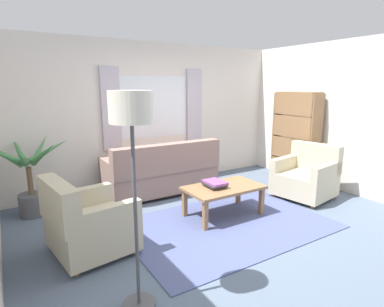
{
  "coord_description": "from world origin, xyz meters",
  "views": [
    {
      "loc": [
        -2.45,
        -3.06,
        1.83
      ],
      "look_at": [
        -0.13,
        0.7,
        0.87
      ],
      "focal_mm": 29.17,
      "sensor_mm": 36.0,
      "label": 1
    }
  ],
  "objects": [
    {
      "name": "armchair_right",
      "position": [
        1.8,
        0.18,
        0.35
      ],
      "size": [
        0.95,
        0.96,
        0.88
      ],
      "rotation": [
        0.0,
        0.0,
        -1.4
      ],
      "color": "#BCB293",
      "rests_on": "ground_plane"
    },
    {
      "name": "ground_plane",
      "position": [
        0.0,
        0.0,
        0.0
      ],
      "size": [
        6.24,
        6.24,
        0.0
      ],
      "primitive_type": "plane",
      "color": "slate"
    },
    {
      "name": "wall_right",
      "position": [
        2.66,
        0.0,
        1.3
      ],
      "size": [
        0.12,
        4.4,
        2.6
      ],
      "primitive_type": "cube",
      "color": "silver",
      "rests_on": "ground_plane"
    },
    {
      "name": "couch",
      "position": [
        -0.18,
        1.58,
        0.37
      ],
      "size": [
        1.9,
        0.82,
        0.92
      ],
      "rotation": [
        0.0,
        0.0,
        3.14
      ],
      "color": "gray",
      "rests_on": "ground_plane"
    },
    {
      "name": "standing_lamp",
      "position": [
        -1.62,
        -0.85,
        1.51
      ],
      "size": [
        0.34,
        0.34,
        1.8
      ],
      "color": "#4C4C51",
      "rests_on": "ground_plane"
    },
    {
      "name": "book_stack_on_table",
      "position": [
        0.02,
        0.33,
        0.49
      ],
      "size": [
        0.26,
        0.35,
        0.09
      ],
      "color": "#2D2D33",
      "rests_on": "coffee_table"
    },
    {
      "name": "coffee_table",
      "position": [
        0.14,
        0.28,
        0.38
      ],
      "size": [
        1.1,
        0.64,
        0.44
      ],
      "color": "olive",
      "rests_on": "ground_plane"
    },
    {
      "name": "potted_plant",
      "position": [
        -2.19,
        1.74,
        0.55
      ],
      "size": [
        1.21,
        1.16,
        1.19
      ],
      "color": "#56565B",
      "rests_on": "ground_plane"
    },
    {
      "name": "area_rug",
      "position": [
        0.0,
        0.0,
        0.01
      ],
      "size": [
        2.68,
        1.83,
        0.01
      ],
      "primitive_type": "cube",
      "color": "#4C5684",
      "rests_on": "ground_plane"
    },
    {
      "name": "window_with_curtains",
      "position": [
        0.0,
        2.18,
        1.45
      ],
      "size": [
        1.98,
        0.07,
        1.4
      ],
      "color": "white"
    },
    {
      "name": "wall_back",
      "position": [
        0.0,
        2.26,
        1.3
      ],
      "size": [
        5.32,
        0.12,
        2.6
      ],
      "primitive_type": "cube",
      "color": "silver",
      "rests_on": "ground_plane"
    },
    {
      "name": "armchair_left",
      "position": [
        -1.77,
        0.25,
        0.35
      ],
      "size": [
        0.93,
        0.95,
        0.88
      ],
      "rotation": [
        0.0,
        0.0,
        1.71
      ],
      "color": "#BCB293",
      "rests_on": "ground_plane"
    },
    {
      "name": "bookshelf",
      "position": [
        2.35,
        0.93,
        0.89
      ],
      "size": [
        0.3,
        0.94,
        1.72
      ],
      "rotation": [
        0.0,
        0.0,
        1.57
      ],
      "color": "olive",
      "rests_on": "ground_plane"
    }
  ]
}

